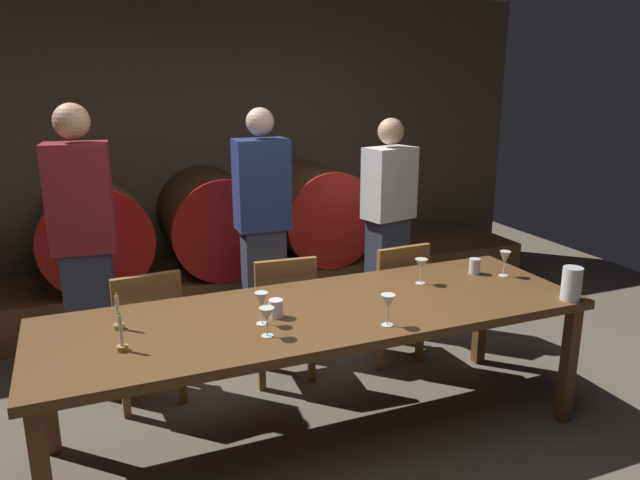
{
  "coord_description": "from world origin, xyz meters",
  "views": [
    {
      "loc": [
        -1.06,
        -2.69,
        2.01
      ],
      "look_at": [
        0.18,
        0.32,
        1.11
      ],
      "focal_mm": 33.98,
      "sensor_mm": 36.0,
      "label": 1
    }
  ],
  "objects_px": {
    "dining_table": "(319,320)",
    "pitcher": "(572,284)",
    "wine_barrel_center": "(213,220)",
    "chair_right": "(394,296)",
    "candle_left": "(122,340)",
    "wine_glass_right": "(421,265)",
    "wine_barrel_left": "(94,231)",
    "chair_center": "(282,312)",
    "chair_left": "(147,331)",
    "wine_glass_far_left": "(267,315)",
    "wine_barrel_right": "(314,211)",
    "guest_left": "(85,247)",
    "candle_right": "(118,319)",
    "cup_left": "(276,308)",
    "wine_glass_center": "(388,302)",
    "wine_glass_left": "(261,301)",
    "cup_right": "(475,266)",
    "guest_right": "(388,224)",
    "wine_glass_far_right": "(505,258)",
    "guest_center": "(263,228)"
  },
  "relations": [
    {
      "from": "dining_table",
      "to": "pitcher",
      "type": "bearing_deg",
      "value": -16.47
    },
    {
      "from": "wine_barrel_center",
      "to": "chair_right",
      "type": "height_order",
      "value": "wine_barrel_center"
    },
    {
      "from": "candle_left",
      "to": "wine_glass_right",
      "type": "relative_size",
      "value": 1.28
    },
    {
      "from": "wine_barrel_left",
      "to": "chair_center",
      "type": "height_order",
      "value": "wine_barrel_left"
    },
    {
      "from": "candle_left",
      "to": "wine_barrel_center",
      "type": "bearing_deg",
      "value": 67.87
    },
    {
      "from": "chair_left",
      "to": "candle_left",
      "type": "distance_m",
      "value": 0.94
    },
    {
      "from": "chair_left",
      "to": "wine_glass_far_left",
      "type": "relative_size",
      "value": 5.93
    },
    {
      "from": "wine_barrel_right",
      "to": "wine_glass_right",
      "type": "height_order",
      "value": "wine_barrel_right"
    },
    {
      "from": "pitcher",
      "to": "chair_right",
      "type": "bearing_deg",
      "value": 115.65
    },
    {
      "from": "wine_barrel_center",
      "to": "dining_table",
      "type": "height_order",
      "value": "wine_barrel_center"
    },
    {
      "from": "wine_barrel_right",
      "to": "guest_left",
      "type": "xyz_separation_m",
      "value": [
        -1.99,
        -1.08,
        0.16
      ]
    },
    {
      "from": "candle_right",
      "to": "cup_left",
      "type": "height_order",
      "value": "candle_right"
    },
    {
      "from": "wine_glass_center",
      "to": "wine_barrel_center",
      "type": "bearing_deg",
      "value": 97.27
    },
    {
      "from": "dining_table",
      "to": "candle_right",
      "type": "xyz_separation_m",
      "value": [
        -1.02,
        0.14,
        0.12
      ]
    },
    {
      "from": "dining_table",
      "to": "pitcher",
      "type": "distance_m",
      "value": 1.43
    },
    {
      "from": "wine_barrel_left",
      "to": "wine_glass_center",
      "type": "xyz_separation_m",
      "value": [
        1.29,
        -2.53,
        0.11
      ]
    },
    {
      "from": "wine_barrel_left",
      "to": "dining_table",
      "type": "xyz_separation_m",
      "value": [
        1.05,
        -2.2,
        -0.08
      ]
    },
    {
      "from": "guest_left",
      "to": "wine_glass_left",
      "type": "relative_size",
      "value": 10.78
    },
    {
      "from": "candle_left",
      "to": "cup_right",
      "type": "distance_m",
      "value": 2.2
    },
    {
      "from": "guest_left",
      "to": "pitcher",
      "type": "xyz_separation_m",
      "value": [
        2.5,
        -1.52,
        -0.08
      ]
    },
    {
      "from": "wine_glass_far_left",
      "to": "wine_glass_center",
      "type": "xyz_separation_m",
      "value": [
        0.6,
        -0.11,
        0.01
      ]
    },
    {
      "from": "guest_right",
      "to": "wine_glass_far_right",
      "type": "bearing_deg",
      "value": 85.95
    },
    {
      "from": "guest_center",
      "to": "cup_left",
      "type": "relative_size",
      "value": 18.53
    },
    {
      "from": "wine_glass_center",
      "to": "cup_left",
      "type": "bearing_deg",
      "value": 146.84
    },
    {
      "from": "candle_right",
      "to": "wine_glass_center",
      "type": "bearing_deg",
      "value": -20.57
    },
    {
      "from": "guest_left",
      "to": "cup_right",
      "type": "distance_m",
      "value": 2.47
    },
    {
      "from": "guest_left",
      "to": "wine_glass_far_right",
      "type": "bearing_deg",
      "value": 163.94
    },
    {
      "from": "guest_center",
      "to": "cup_right",
      "type": "distance_m",
      "value": 1.54
    },
    {
      "from": "chair_center",
      "to": "wine_glass_far_right",
      "type": "height_order",
      "value": "wine_glass_far_right"
    },
    {
      "from": "dining_table",
      "to": "pitcher",
      "type": "relative_size",
      "value": 15.56
    },
    {
      "from": "chair_left",
      "to": "candle_left",
      "type": "height_order",
      "value": "candle_left"
    },
    {
      "from": "guest_center",
      "to": "wine_glass_center",
      "type": "distance_m",
      "value": 1.64
    },
    {
      "from": "wine_glass_left",
      "to": "cup_right",
      "type": "relative_size",
      "value": 1.73
    },
    {
      "from": "chair_right",
      "to": "cup_right",
      "type": "xyz_separation_m",
      "value": [
        0.3,
        -0.49,
        0.33
      ]
    },
    {
      "from": "chair_right",
      "to": "guest_center",
      "type": "height_order",
      "value": "guest_center"
    },
    {
      "from": "chair_center",
      "to": "guest_right",
      "type": "relative_size",
      "value": 0.52
    },
    {
      "from": "chair_center",
      "to": "candle_right",
      "type": "height_order",
      "value": "candle_right"
    },
    {
      "from": "chair_left",
      "to": "guest_center",
      "type": "xyz_separation_m",
      "value": [
        0.93,
        0.58,
        0.42
      ]
    },
    {
      "from": "dining_table",
      "to": "wine_glass_center",
      "type": "xyz_separation_m",
      "value": [
        0.24,
        -0.33,
        0.18
      ]
    },
    {
      "from": "wine_glass_far_left",
      "to": "cup_left",
      "type": "distance_m",
      "value": 0.25
    },
    {
      "from": "wine_barrel_center",
      "to": "dining_table",
      "type": "distance_m",
      "value": 2.21
    },
    {
      "from": "wine_glass_left",
      "to": "wine_glass_center",
      "type": "xyz_separation_m",
      "value": [
        0.58,
        -0.26,
        -0.0
      ]
    },
    {
      "from": "guest_left",
      "to": "chair_right",
      "type": "bearing_deg",
      "value": 174.65
    },
    {
      "from": "wine_barrel_right",
      "to": "wine_glass_far_right",
      "type": "height_order",
      "value": "wine_barrel_right"
    },
    {
      "from": "guest_right",
      "to": "candle_left",
      "type": "distance_m",
      "value": 2.52
    },
    {
      "from": "chair_left",
      "to": "wine_glass_far_right",
      "type": "bearing_deg",
      "value": 158.17
    },
    {
      "from": "pitcher",
      "to": "cup_left",
      "type": "distance_m",
      "value": 1.66
    },
    {
      "from": "wine_glass_right",
      "to": "cup_left",
      "type": "xyz_separation_m",
      "value": [
        -0.98,
        -0.16,
        -0.07
      ]
    },
    {
      "from": "wine_barrel_center",
      "to": "guest_left",
      "type": "relative_size",
      "value": 0.5
    },
    {
      "from": "guest_center",
      "to": "wine_glass_left",
      "type": "relative_size",
      "value": 10.42
    }
  ]
}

